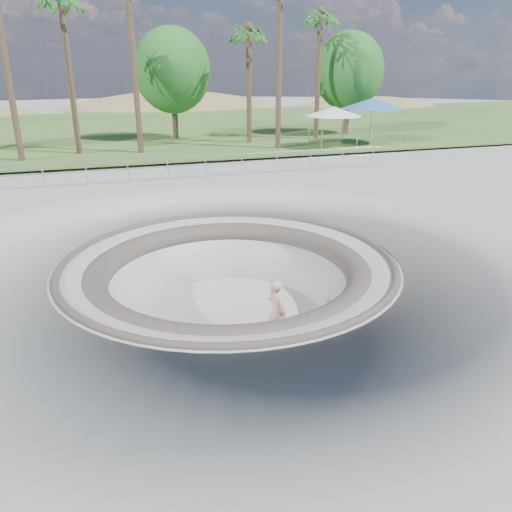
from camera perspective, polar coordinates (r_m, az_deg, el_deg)
name	(u,v)px	position (r m, az deg, el deg)	size (l,w,h in m)	color
ground	(228,261)	(15.31, -3.18, -0.57)	(180.00, 180.00, 0.00)	#AFAFAA
skate_bowl	(230,314)	(16.07, -3.05, -6.65)	(14.00, 14.00, 4.10)	#AFAFAA
grass_strip	(131,128)	(48.22, -14.06, 13.95)	(180.00, 36.00, 0.12)	#365D25
distant_hills	(149,162)	(72.44, -12.11, 10.48)	(103.20, 45.00, 28.60)	olive
safety_railing	(168,167)	(26.49, -10.07, 9.95)	(25.00, 0.06, 1.03)	#9A9CA2
skateboard	(276,339)	(14.72, 2.31, -9.45)	(0.77, 0.43, 0.08)	olive
skater	(277,310)	(14.28, 2.37, -6.23)	(0.67, 0.44, 1.83)	#D6A08A
canopy_white	(334,112)	(35.66, 8.87, 15.99)	(5.37, 5.37, 2.72)	#9A9CA2
canopy_blue	(373,104)	(37.82, 13.21, 16.59)	(6.05, 6.05, 3.18)	#9A9CA2
palm_b	(61,2)	(34.65, -21.43, 25.37)	(2.60, 2.60, 10.25)	#503C2D
palm_d	(249,35)	(37.50, -0.83, 23.98)	(2.60, 2.60, 8.67)	#503C2D
palm_f	(321,19)	(39.75, 7.39, 25.24)	(2.60, 2.60, 9.85)	#503C2D
bushy_tree_mid	(172,71)	(39.85, -9.54, 20.17)	(5.66, 5.15, 8.17)	#503C2D
bushy_tree_right	(349,71)	(42.99, 10.60, 20.04)	(5.58, 5.07, 8.04)	#503C2D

